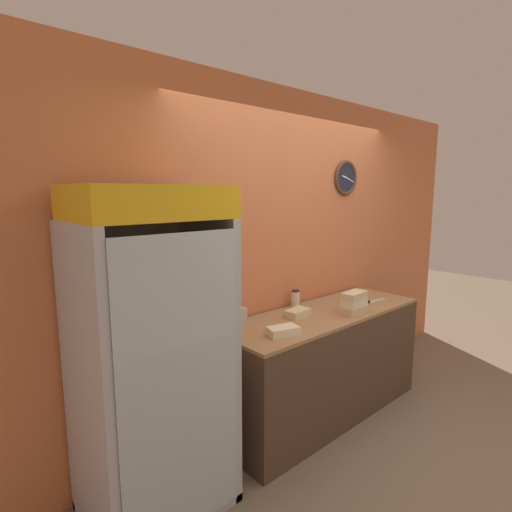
# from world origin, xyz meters

# --- Properties ---
(ground_plane) EXTENTS (14.00, 14.00, 0.00)m
(ground_plane) POSITION_xyz_m (0.00, 0.00, 0.00)
(ground_plane) COLOR #7A6651
(wall_back) EXTENTS (5.20, 0.09, 2.70)m
(wall_back) POSITION_xyz_m (0.00, 1.23, 1.35)
(wall_back) COLOR #D17547
(wall_back) RESTS_ON ground_plane
(prep_counter) EXTENTS (1.93, 0.63, 0.89)m
(prep_counter) POSITION_xyz_m (0.00, 0.87, 0.45)
(prep_counter) COLOR #4C3828
(prep_counter) RESTS_ON ground_plane
(beverage_cooler) EXTENTS (0.80, 0.64, 1.90)m
(beverage_cooler) POSITION_xyz_m (-1.54, 0.91, 1.04)
(beverage_cooler) COLOR #B2B7BC
(beverage_cooler) RESTS_ON ground_plane
(sandwich_stack_bottom) EXTENTS (0.23, 0.12, 0.06)m
(sandwich_stack_bottom) POSITION_xyz_m (0.14, 0.67, 0.92)
(sandwich_stack_bottom) COLOR tan
(sandwich_stack_bottom) RESTS_ON prep_counter
(sandwich_stack_middle) EXTENTS (0.23, 0.13, 0.06)m
(sandwich_stack_middle) POSITION_xyz_m (0.14, 0.67, 0.98)
(sandwich_stack_middle) COLOR beige
(sandwich_stack_middle) RESTS_ON sandwich_stack_bottom
(sandwich_stack_top) EXTENTS (0.23, 0.13, 0.06)m
(sandwich_stack_top) POSITION_xyz_m (0.14, 0.67, 1.04)
(sandwich_stack_top) COLOR beige
(sandwich_stack_top) RESTS_ON sandwich_stack_middle
(sandwich_flat_left) EXTENTS (0.24, 0.18, 0.06)m
(sandwich_flat_left) POSITION_xyz_m (-0.64, 0.72, 0.92)
(sandwich_flat_left) COLOR beige
(sandwich_flat_left) RESTS_ON prep_counter
(sandwich_flat_right) EXTENTS (0.22, 0.14, 0.06)m
(sandwich_flat_right) POSITION_xyz_m (-0.25, 0.93, 0.92)
(sandwich_flat_right) COLOR beige
(sandwich_flat_right) RESTS_ON prep_counter
(chefs_knife) EXTENTS (0.36, 0.06, 0.02)m
(chefs_knife) POSITION_xyz_m (0.52, 0.78, 0.90)
(chefs_knife) COLOR silver
(chefs_knife) RESTS_ON prep_counter
(condiment_jar) EXTENTS (0.07, 0.07, 0.15)m
(condiment_jar) POSITION_xyz_m (-0.07, 1.12, 0.97)
(condiment_jar) COLOR silver
(condiment_jar) RESTS_ON prep_counter
(napkin_dispenser) EXTENTS (0.11, 0.09, 0.12)m
(napkin_dispenser) POSITION_xyz_m (-0.71, 1.11, 0.95)
(napkin_dispenser) COLOR #B7B2AD
(napkin_dispenser) RESTS_ON prep_counter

